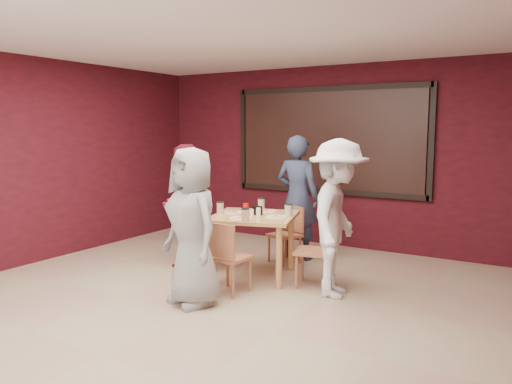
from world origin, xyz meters
The scene contains 11 objects.
floor centered at (0.00, 0.00, 0.00)m, with size 7.00×7.00×0.00m, color tan.
window_blinds centered at (0.00, 3.45, 1.65)m, with size 3.00×0.02×1.50m, color black.
dining_table centered at (-0.07, 1.38, 0.69)m, with size 1.24×1.24×0.93m.
chair_front centered at (0.01, 0.66, 0.46)m, with size 0.42×0.42×0.82m.
chair_back centered at (-0.03, 2.22, 0.44)m, with size 0.49×0.49×0.78m.
chair_left centered at (-0.88, 1.47, 0.47)m, with size 0.42×0.42×0.84m.
chair_right centered at (0.78, 1.45, 0.47)m, with size 0.49×0.49×0.84m.
diner_front centered at (-0.12, 0.23, 0.83)m, with size 0.81×0.52×1.65m, color gray.
diner_back centered at (-0.02, 2.47, 0.87)m, with size 0.64×0.42×1.75m, color #2E3752.
diner_left centered at (-1.17, 1.38, 0.82)m, with size 0.79×0.62×1.63m, color maroon.
diner_right centered at (1.07, 1.27, 0.87)m, with size 1.12×0.64×1.73m, color white.
Camera 1 is at (3.08, -3.77, 1.84)m, focal length 35.00 mm.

